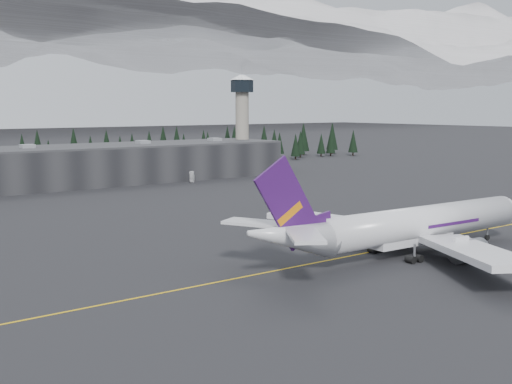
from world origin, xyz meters
TOP-DOWN VIEW (x-y plane):
  - ground at (0.00, 0.00)m, footprint 1400.00×1400.00m
  - taxiline at (0.00, -2.00)m, footprint 400.00×0.40m
  - terminal at (0.00, 125.00)m, footprint 160.00×30.00m
  - control_tower at (75.00, 128.00)m, footprint 10.00×10.00m
  - treeline at (0.00, 162.00)m, footprint 360.00×20.00m
  - jet_main at (10.07, -7.31)m, footprint 62.21×57.34m
  - gse_vehicle_b at (38.40, 106.18)m, footprint 4.28×3.17m

SIDE VIEW (x-z plane):
  - ground at x=0.00m, z-range 0.00..0.00m
  - taxiline at x=0.00m, z-range 0.00..0.02m
  - gse_vehicle_b at x=38.40m, z-range 0.00..1.36m
  - jet_main at x=10.07m, z-range -3.99..14.30m
  - terminal at x=0.00m, z-range 0.00..12.60m
  - treeline at x=0.00m, z-range 0.00..15.00m
  - control_tower at x=75.00m, z-range 4.56..42.26m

